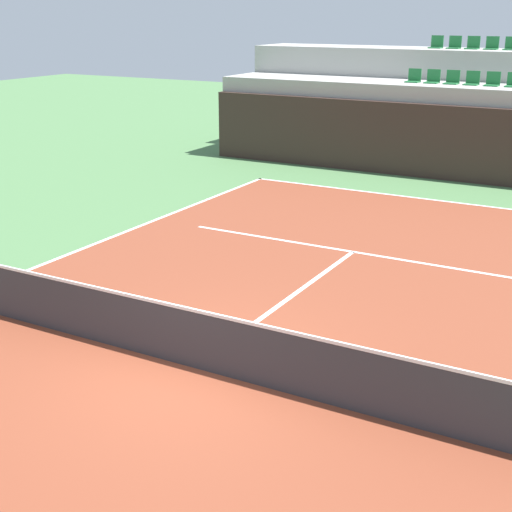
{
  "coord_description": "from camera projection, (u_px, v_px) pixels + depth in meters",
  "views": [
    {
      "loc": [
        5.68,
        -8.22,
        5.14
      ],
      "look_at": [
        -0.03,
        2.0,
        1.2
      ],
      "focal_mm": 51.26,
      "sensor_mm": 36.0,
      "label": 1
    }
  ],
  "objects": [
    {
      "name": "ground_plane",
      "position": [
        193.0,
        368.0,
        11.07
      ],
      "size": [
        80.0,
        80.0,
        0.0
      ],
      "primitive_type": "plane",
      "color": "#477042"
    },
    {
      "name": "court_surface",
      "position": [
        193.0,
        368.0,
        11.07
      ],
      "size": [
        11.0,
        24.0,
        0.01
      ],
      "primitive_type": "cube",
      "color": "brown",
      "rests_on": "ground_plane"
    },
    {
      "name": "baseline_far",
      "position": [
        426.0,
        199.0,
        20.95
      ],
      "size": [
        11.0,
        0.1,
        0.0
      ],
      "primitive_type": "cube",
      "color": "white",
      "rests_on": "court_surface"
    },
    {
      "name": "service_line_far",
      "position": [
        353.0,
        252.0,
        16.36
      ],
      "size": [
        8.26,
        0.1,
        0.0
      ],
      "primitive_type": "cube",
      "color": "white",
      "rests_on": "court_surface"
    },
    {
      "name": "centre_service_line",
      "position": [
        289.0,
        298.0,
        13.71
      ],
      "size": [
        0.1,
        6.4,
        0.0
      ],
      "primitive_type": "cube",
      "color": "white",
      "rests_on": "court_surface"
    },
    {
      "name": "back_wall",
      "position": [
        455.0,
        144.0,
        22.93
      ],
      "size": [
        17.33,
        0.3,
        2.34
      ],
      "primitive_type": "cube",
      "color": "#33231E",
      "rests_on": "ground_plane"
    },
    {
      "name": "stands_tier_lower",
      "position": [
        467.0,
        130.0,
        23.97
      ],
      "size": [
        17.33,
        2.4,
        2.86
      ],
      "primitive_type": "cube",
      "color": "#9E9E99",
      "rests_on": "ground_plane"
    },
    {
      "name": "stands_tier_upper",
      "position": [
        485.0,
        106.0,
        25.79
      ],
      "size": [
        17.33,
        2.4,
        3.86
      ],
      "primitive_type": "cube",
      "color": "#9E9E99",
      "rests_on": "ground_plane"
    },
    {
      "name": "seating_row_lower",
      "position": [
        472.0,
        81.0,
        23.55
      ],
      "size": [
        4.31,
        0.44,
        0.44
      ],
      "color": "#1E6633",
      "rests_on": "stands_tier_lower"
    },
    {
      "name": "seating_row_upper",
      "position": [
        492.0,
        46.0,
        25.22
      ],
      "size": [
        4.31,
        0.44,
        0.44
      ],
      "color": "#1E6633",
      "rests_on": "stands_tier_upper"
    },
    {
      "name": "tennis_net",
      "position": [
        193.0,
        337.0,
        10.9
      ],
      "size": [
        11.08,
        0.08,
        1.07
      ],
      "color": "black",
      "rests_on": "court_surface"
    }
  ]
}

